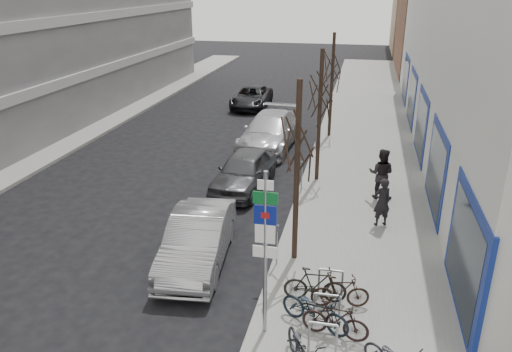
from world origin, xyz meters
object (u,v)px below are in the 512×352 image
at_px(meter_back, 316,134).
at_px(parked_car_mid, 244,171).
at_px(highway_sign_pole, 265,245).
at_px(pedestrian_far, 381,173).
at_px(bike_mid_inner, 315,285).
at_px(bike_mid_curb, 315,307).
at_px(parked_car_back, 270,131).
at_px(tree_far, 333,61).
at_px(bike_rack, 327,305).
at_px(meter_mid, 302,174).
at_px(parked_car_front, 198,239).
at_px(bike_far_inner, 340,291).
at_px(bike_near_right, 335,319).
at_px(bike_near_left, 303,349).
at_px(lane_car, 252,97).
at_px(meter_front, 277,241).
at_px(pedestrian_near, 382,202).
at_px(tree_mid, 321,85).
at_px(tree_near, 298,130).

distance_m(meter_back, parked_car_mid, 5.79).
height_order(highway_sign_pole, parked_car_mid, highway_sign_pole).
bearing_deg(pedestrian_far, bike_mid_inner, 88.33).
relative_size(bike_mid_curb, parked_car_back, 0.31).
relative_size(tree_far, parked_car_back, 0.93).
bearing_deg(parked_car_back, bike_rack, -70.59).
xyz_separation_m(meter_mid, parked_car_front, (-2.35, -5.65, -0.15)).
relative_size(bike_mid_inner, bike_far_inner, 1.09).
distance_m(bike_near_right, bike_mid_curb, 0.58).
xyz_separation_m(bike_near_left, parked_car_back, (-3.62, 15.25, 0.16)).
distance_m(parked_car_front, pedestrian_far, 7.84).
relative_size(meter_mid, parked_car_front, 0.27).
height_order(meter_mid, lane_car, meter_mid).
bearing_deg(bike_near_right, bike_far_inner, 6.93).
xyz_separation_m(meter_front, pedestrian_far, (2.99, 5.59, 0.22)).
height_order(bike_mid_curb, bike_mid_inner, bike_mid_curb).
relative_size(highway_sign_pole, bike_far_inner, 2.80).
bearing_deg(bike_mid_curb, bike_far_inner, -6.44).
bearing_deg(bike_mid_inner, parked_car_mid, 22.64).
height_order(meter_mid, parked_car_back, parked_car_back).
height_order(parked_car_front, pedestrian_far, pedestrian_far).
xyz_separation_m(bike_rack, meter_front, (-1.65, 2.40, 0.26)).
bearing_deg(bike_mid_curb, bike_near_right, -96.15).
bearing_deg(bike_near_right, tree_far, 13.93).
bearing_deg(pedestrian_far, highway_sign_pole, 84.10).
relative_size(meter_mid, bike_near_left, 0.72).
relative_size(bike_rack, bike_mid_inner, 1.38).
height_order(bike_near_right, bike_mid_inner, bike_mid_inner).
height_order(meter_front, parked_car_front, parked_car_front).
bearing_deg(meter_back, pedestrian_near, -68.94).
relative_size(tree_far, pedestrian_near, 3.26).
distance_m(bike_near_left, parked_car_back, 15.68).
bearing_deg(bike_mid_inner, bike_far_inner, -103.51).
height_order(highway_sign_pole, meter_mid, highway_sign_pole).
distance_m(meter_front, meter_mid, 5.50).
bearing_deg(pedestrian_near, parked_car_back, -82.74).
relative_size(meter_mid, meter_back, 1.00).
bearing_deg(bike_near_right, pedestrian_near, -1.38).
bearing_deg(tree_mid, tree_far, 90.00).
relative_size(tree_far, bike_far_inner, 3.66).
bearing_deg(meter_mid, bike_mid_curb, -80.25).
xyz_separation_m(tree_mid, bike_mid_inner, (0.83, -8.57, -3.46)).
height_order(tree_near, meter_mid, tree_near).
xyz_separation_m(bike_mid_curb, pedestrian_far, (1.60, 8.17, 0.43)).
xyz_separation_m(tree_mid, meter_back, (-0.45, 4.00, -3.19)).
bearing_deg(highway_sign_pole, pedestrian_near, 66.31).
bearing_deg(meter_back, bike_rack, -82.98).
xyz_separation_m(tree_near, meter_mid, (-0.45, 5.00, -3.19)).
bearing_deg(pedestrian_near, highway_sign_pole, 39.65).
bearing_deg(pedestrian_near, bike_rack, 49.96).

